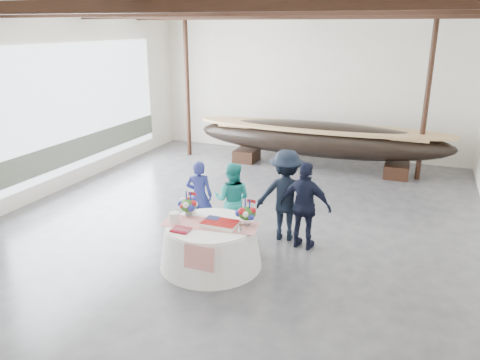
% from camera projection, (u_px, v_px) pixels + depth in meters
% --- Properties ---
extents(floor, '(10.00, 12.00, 0.01)m').
position_uv_depth(floor, '(240.00, 219.00, 10.17)').
color(floor, '#3D3D42').
rests_on(floor, ground).
extents(wall_back, '(10.00, 0.02, 4.50)m').
position_uv_depth(wall_back, '(309.00, 84.00, 14.76)').
color(wall_back, silver).
rests_on(wall_back, ground).
extents(wall_left, '(0.02, 12.00, 4.50)m').
position_uv_depth(wall_left, '(46.00, 103.00, 11.20)').
color(wall_left, silver).
rests_on(wall_left, ground).
extents(pavilion_structure, '(9.80, 11.76, 4.50)m').
position_uv_depth(pavilion_structure, '(254.00, 26.00, 9.59)').
color(pavilion_structure, black).
rests_on(pavilion_structure, ground).
extents(open_bay, '(0.03, 7.00, 3.20)m').
position_uv_depth(open_bay, '(78.00, 114.00, 12.20)').
color(open_bay, silver).
rests_on(open_bay, ground).
extents(longboat_display, '(7.42, 1.48, 1.39)m').
position_uv_depth(longboat_display, '(319.00, 139.00, 13.53)').
color(longboat_display, black).
rests_on(longboat_display, ground).
extents(banquet_table, '(1.79, 1.79, 0.77)m').
position_uv_depth(banquet_table, '(211.00, 245.00, 8.15)').
color(banquet_table, white).
rests_on(banquet_table, ground).
extents(tabletop_items, '(1.71, 0.95, 0.40)m').
position_uv_depth(tabletop_items, '(213.00, 213.00, 8.11)').
color(tabletop_items, '#B41214').
rests_on(tabletop_items, banquet_table).
extents(guest_woman_blue, '(0.61, 0.48, 1.47)m').
position_uv_depth(guest_woman_blue, '(199.00, 196.00, 9.46)').
color(guest_woman_blue, navy).
rests_on(guest_woman_blue, ground).
extents(guest_woman_teal, '(0.80, 0.66, 1.52)m').
position_uv_depth(guest_woman_teal, '(232.00, 200.00, 9.18)').
color(guest_woman_teal, teal).
rests_on(guest_woman_teal, ground).
extents(guest_man_left, '(1.25, 0.84, 1.80)m').
position_uv_depth(guest_man_left, '(286.00, 195.00, 9.02)').
color(guest_man_left, black).
rests_on(guest_man_left, ground).
extents(guest_man_right, '(1.02, 0.52, 1.68)m').
position_uv_depth(guest_man_right, '(305.00, 206.00, 8.64)').
color(guest_man_right, black).
rests_on(guest_man_right, ground).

